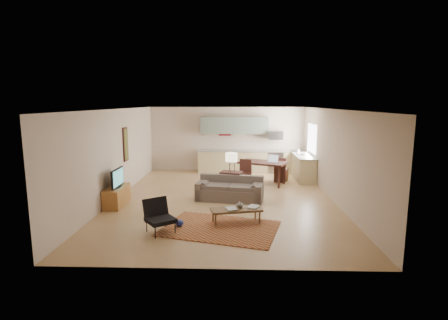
{
  "coord_description": "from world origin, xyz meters",
  "views": [
    {
      "loc": [
        0.35,
        -10.24,
        2.9
      ],
      "look_at": [
        0.0,
        0.3,
        1.15
      ],
      "focal_mm": 28.0,
      "sensor_mm": 36.0,
      "label": 1
    }
  ],
  "objects_px": {
    "sofa": "(230,189)",
    "console_table": "(231,183)",
    "coffee_table": "(236,216)",
    "dining_table": "(263,173)",
    "tv_credenza": "(117,196)",
    "armchair": "(160,217)"
  },
  "relations": [
    {
      "from": "tv_credenza",
      "to": "console_table",
      "type": "distance_m",
      "value": 3.45
    },
    {
      "from": "sofa",
      "to": "console_table",
      "type": "height_order",
      "value": "console_table"
    },
    {
      "from": "armchair",
      "to": "console_table",
      "type": "height_order",
      "value": "console_table"
    },
    {
      "from": "dining_table",
      "to": "sofa",
      "type": "bearing_deg",
      "value": -95.21
    },
    {
      "from": "dining_table",
      "to": "console_table",
      "type": "bearing_deg",
      "value": -101.94
    },
    {
      "from": "sofa",
      "to": "armchair",
      "type": "relative_size",
      "value": 2.69
    },
    {
      "from": "sofa",
      "to": "coffee_table",
      "type": "height_order",
      "value": "sofa"
    },
    {
      "from": "console_table",
      "to": "armchair",
      "type": "bearing_deg",
      "value": -97.99
    },
    {
      "from": "coffee_table",
      "to": "dining_table",
      "type": "bearing_deg",
      "value": 63.55
    },
    {
      "from": "sofa",
      "to": "dining_table",
      "type": "height_order",
      "value": "dining_table"
    },
    {
      "from": "armchair",
      "to": "tv_credenza",
      "type": "bearing_deg",
      "value": 92.83
    },
    {
      "from": "tv_credenza",
      "to": "coffee_table",
      "type": "bearing_deg",
      "value": -21.96
    },
    {
      "from": "sofa",
      "to": "tv_credenza",
      "type": "height_order",
      "value": "sofa"
    },
    {
      "from": "sofa",
      "to": "console_table",
      "type": "bearing_deg",
      "value": 95.89
    },
    {
      "from": "console_table",
      "to": "dining_table",
      "type": "distance_m",
      "value": 1.92
    },
    {
      "from": "armchair",
      "to": "dining_table",
      "type": "relative_size",
      "value": 0.47
    },
    {
      "from": "dining_table",
      "to": "tv_credenza",
      "type": "bearing_deg",
      "value": -124.31
    },
    {
      "from": "tv_credenza",
      "to": "armchair",
      "type": "bearing_deg",
      "value": -50.53
    },
    {
      "from": "armchair",
      "to": "tv_credenza",
      "type": "height_order",
      "value": "armchair"
    },
    {
      "from": "console_table",
      "to": "sofa",
      "type": "bearing_deg",
      "value": -76.78
    },
    {
      "from": "coffee_table",
      "to": "dining_table",
      "type": "relative_size",
      "value": 0.77
    },
    {
      "from": "coffee_table",
      "to": "console_table",
      "type": "distance_m",
      "value": 2.58
    }
  ]
}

